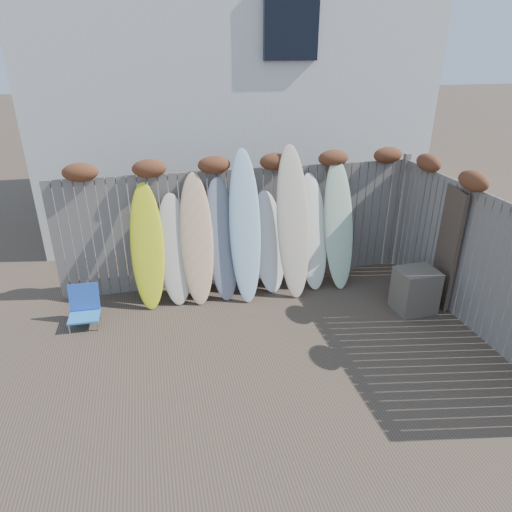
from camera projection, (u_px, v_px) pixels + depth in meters
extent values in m
plane|color=#493A2D|center=(277.00, 361.00, 6.05)|extent=(80.00, 80.00, 0.00)
cube|color=slate|center=(240.00, 227.00, 7.74)|extent=(6.00, 0.10, 2.00)
cube|color=slate|center=(400.00, 211.00, 8.35)|extent=(0.10, 0.10, 2.10)
ellipsoid|color=brown|center=(80.00, 172.00, 6.74)|extent=(0.52, 0.28, 0.28)
ellipsoid|color=brown|center=(149.00, 169.00, 6.95)|extent=(0.52, 0.28, 0.28)
ellipsoid|color=brown|center=(214.00, 165.00, 7.16)|extent=(0.52, 0.28, 0.28)
ellipsoid|color=brown|center=(275.00, 161.00, 7.37)|extent=(0.52, 0.28, 0.28)
ellipsoid|color=brown|center=(333.00, 158.00, 7.58)|extent=(0.52, 0.28, 0.28)
ellipsoid|color=brown|center=(388.00, 155.00, 7.79)|extent=(0.52, 0.28, 0.28)
cube|color=slate|center=(479.00, 264.00, 6.43)|extent=(0.10, 4.40, 2.00)
ellipsoid|color=brown|center=(474.00, 181.00, 6.32)|extent=(0.28, 0.56, 0.28)
ellipsoid|color=brown|center=(429.00, 163.00, 7.29)|extent=(0.28, 0.56, 0.28)
cube|color=silver|center=(224.00, 83.00, 10.62)|extent=(8.00, 5.00, 6.00)
cube|color=black|center=(291.00, 21.00, 8.04)|extent=(1.00, 0.12, 1.30)
cube|color=#2778C7|center=(84.00, 316.00, 6.74)|extent=(0.45, 0.40, 0.03)
cube|color=#234CB0|center=(84.00, 297.00, 6.84)|extent=(0.44, 0.15, 0.40)
cylinder|color=silver|center=(69.00, 329.00, 6.59)|extent=(0.02, 0.02, 0.16)
cylinder|color=#A8A9AF|center=(73.00, 317.00, 6.89)|extent=(0.02, 0.02, 0.16)
cylinder|color=#ADAEB4|center=(98.00, 326.00, 6.67)|extent=(0.02, 0.02, 0.16)
cylinder|color=#B2B3BA|center=(100.00, 314.00, 6.96)|extent=(0.02, 0.02, 0.16)
cube|color=#64584B|center=(415.00, 290.00, 7.09)|extent=(0.61, 0.51, 0.69)
cube|color=#32281E|center=(438.00, 240.00, 7.33)|extent=(0.29, 1.26, 1.92)
ellipsoid|color=yellow|center=(147.00, 247.00, 7.08)|extent=(0.57, 0.73, 1.92)
ellipsoid|color=beige|center=(175.00, 250.00, 7.22)|extent=(0.52, 0.62, 1.73)
ellipsoid|color=#FFC38C|center=(197.00, 240.00, 7.21)|extent=(0.58, 0.76, 2.03)
ellipsoid|color=slate|center=(222.00, 240.00, 7.33)|extent=(0.52, 0.70, 1.93)
ellipsoid|color=#ADD1E8|center=(245.00, 227.00, 7.25)|extent=(0.58, 0.87, 2.37)
ellipsoid|color=white|center=(269.00, 242.00, 7.58)|extent=(0.59, 0.64, 1.66)
ellipsoid|color=beige|center=(293.00, 223.00, 7.39)|extent=(0.58, 0.86, 2.39)
ellipsoid|color=white|center=(312.00, 232.00, 7.67)|extent=(0.53, 0.69, 1.90)
ellipsoid|color=#B0CCA6|center=(339.00, 224.00, 7.68)|extent=(0.54, 0.78, 2.13)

